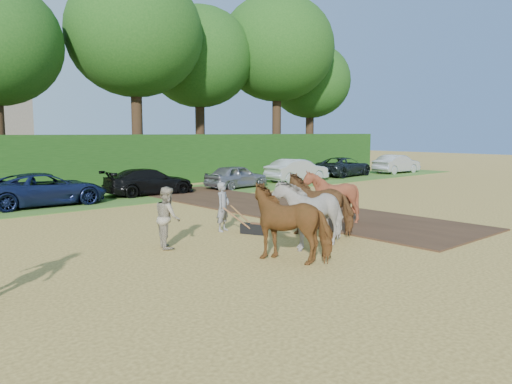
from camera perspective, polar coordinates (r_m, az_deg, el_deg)
ground at (r=15.31m, az=16.61°, el=-5.23°), size 120.00×120.00×0.00m
earth_strip at (r=20.82m, az=2.30°, el=-1.73°), size 4.50×17.00×0.05m
grass_verge at (r=25.49m, az=-11.16°, el=-0.30°), size 50.00×5.00×0.03m
hedgerow at (r=29.32m, az=-15.71°, el=3.41°), size 46.00×1.60×3.00m
spectator_near at (r=13.72m, az=-10.07°, el=-2.86°), size 0.88×0.98×1.68m
plough_team at (r=14.67m, az=6.44°, el=-1.81°), size 6.18×5.41×1.88m
parked_cars at (r=27.12m, az=-5.59°, el=1.65°), size 40.69×3.30×1.46m
treeline at (r=32.07m, az=-21.61°, el=16.87°), size 48.70×10.60×14.21m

